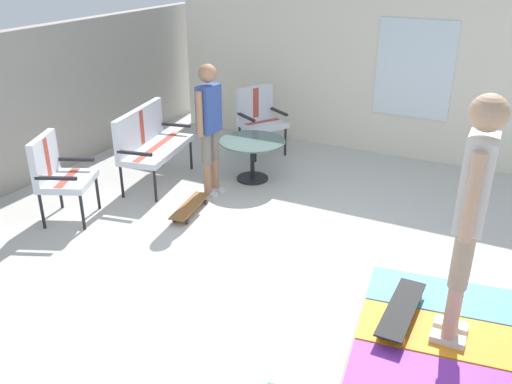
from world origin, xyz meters
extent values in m
cube|color=beige|center=(0.00, 0.00, -0.05)|extent=(12.00, 12.00, 0.10)
cube|color=silver|center=(3.80, 0.50, 1.27)|extent=(0.20, 6.00, 2.54)
cube|color=silver|center=(3.69, -0.40, 1.35)|extent=(0.03, 1.10, 1.40)
cube|color=gray|center=(-0.94, -1.70, 0.21)|extent=(1.69, 1.39, 0.41)
cube|color=purple|center=(-1.45, -1.77, 0.42)|extent=(0.65, 1.20, 0.01)
cube|color=orange|center=(-0.94, -1.70, 0.42)|extent=(0.65, 1.20, 0.01)
cube|color=#4C99D8|center=(-0.43, -1.62, 0.42)|extent=(0.65, 1.20, 0.01)
cylinder|color=#B2B2B7|center=(-1.02, -1.13, 0.39)|extent=(1.47, 0.26, 0.05)
cylinder|color=black|center=(0.66, 2.04, 0.22)|extent=(0.04, 0.04, 0.44)
cylinder|color=black|center=(1.81, 2.25, 0.22)|extent=(0.04, 0.04, 0.44)
cylinder|color=black|center=(0.57, 2.50, 0.22)|extent=(0.04, 0.04, 0.44)
cylinder|color=black|center=(1.72, 2.72, 0.22)|extent=(0.04, 0.04, 0.44)
cube|color=silver|center=(1.19, 2.38, 0.48)|extent=(1.33, 0.77, 0.08)
cube|color=#B74738|center=(1.19, 2.38, 0.52)|extent=(1.21, 0.32, 0.00)
cube|color=silver|center=(1.15, 2.61, 0.77)|extent=(1.24, 0.31, 0.50)
cube|color=#B74738|center=(1.15, 2.61, 0.77)|extent=(0.11, 0.10, 0.46)
cube|color=black|center=(0.60, 2.26, 0.64)|extent=(0.13, 0.47, 0.04)
cube|color=black|center=(1.78, 2.49, 0.64)|extent=(0.13, 0.47, 0.04)
cylinder|color=black|center=(2.49, 1.55, 0.22)|extent=(0.04, 0.04, 0.44)
cylinder|color=black|center=(2.95, 1.27, 0.22)|extent=(0.04, 0.04, 0.44)
cylinder|color=black|center=(2.73, 1.95, 0.22)|extent=(0.04, 0.04, 0.44)
cylinder|color=black|center=(3.19, 1.67, 0.22)|extent=(0.04, 0.04, 0.44)
cube|color=silver|center=(2.84, 1.61, 0.48)|extent=(0.82, 0.79, 0.08)
cube|color=#B74738|center=(2.84, 1.61, 0.52)|extent=(0.55, 0.39, 0.00)
cube|color=silver|center=(2.96, 1.81, 0.77)|extent=(0.57, 0.39, 0.50)
cube|color=#B74738|center=(2.96, 1.81, 0.77)|extent=(0.13, 0.12, 0.46)
cube|color=black|center=(2.59, 1.76, 0.64)|extent=(0.28, 0.42, 0.04)
cube|color=black|center=(3.09, 1.46, 0.64)|extent=(0.28, 0.42, 0.04)
cylinder|color=black|center=(-0.32, 2.33, 0.22)|extent=(0.04, 0.04, 0.44)
cylinder|color=black|center=(0.17, 2.55, 0.22)|extent=(0.04, 0.04, 0.44)
cylinder|color=black|center=(-0.51, 2.76, 0.22)|extent=(0.04, 0.04, 0.44)
cylinder|color=black|center=(-0.01, 2.98, 0.22)|extent=(0.04, 0.04, 0.44)
cube|color=silver|center=(-0.17, 2.65, 0.48)|extent=(0.79, 0.75, 0.08)
cube|color=#B74738|center=(-0.17, 2.65, 0.52)|extent=(0.57, 0.33, 0.00)
cube|color=silver|center=(-0.26, 2.87, 0.77)|extent=(0.60, 0.32, 0.50)
cube|color=#B74738|center=(-0.26, 2.87, 0.77)|extent=(0.13, 0.12, 0.46)
cube|color=black|center=(-0.43, 2.54, 0.64)|extent=(0.23, 0.45, 0.04)
cube|color=black|center=(0.10, 2.77, 0.64)|extent=(0.23, 0.45, 0.04)
cylinder|color=black|center=(1.86, 1.28, 0.28)|extent=(0.06, 0.06, 0.55)
cylinder|color=black|center=(1.86, 1.28, 0.01)|extent=(0.44, 0.44, 0.03)
cylinder|color=#4C6660|center=(1.86, 1.28, 0.56)|extent=(0.90, 0.90, 0.02)
cube|color=silver|center=(1.12, 1.55, 0.03)|extent=(0.12, 0.25, 0.05)
cylinder|color=#9E7051|center=(1.12, 1.55, 0.25)|extent=(0.10, 0.10, 0.40)
cylinder|color=slate|center=(1.12, 1.55, 0.65)|extent=(0.13, 0.13, 0.40)
cube|color=silver|center=(1.29, 1.54, 0.03)|extent=(0.12, 0.25, 0.05)
cylinder|color=#9E7051|center=(1.29, 1.54, 0.25)|extent=(0.10, 0.10, 0.40)
cylinder|color=slate|center=(1.29, 1.54, 0.65)|extent=(0.13, 0.13, 0.40)
cube|color=#334C99|center=(1.21, 1.55, 1.14)|extent=(0.33, 0.20, 0.59)
sphere|color=#9E7051|center=(1.21, 1.55, 1.58)|extent=(0.23, 0.23, 0.23)
cylinder|color=#9E7051|center=(1.01, 1.56, 1.12)|extent=(0.08, 0.08, 0.56)
cylinder|color=#9E7051|center=(1.41, 1.54, 1.12)|extent=(0.08, 0.08, 0.56)
cube|color=silver|center=(-1.01, -1.76, 0.45)|extent=(0.12, 0.24, 0.05)
cylinder|color=tan|center=(-1.01, -1.76, 0.68)|extent=(0.10, 0.10, 0.42)
cylinder|color=tan|center=(-1.01, -1.76, 1.10)|extent=(0.13, 0.13, 0.42)
cube|color=silver|center=(-0.84, -1.76, 0.45)|extent=(0.12, 0.24, 0.05)
cylinder|color=tan|center=(-0.84, -1.76, 0.68)|extent=(0.10, 0.10, 0.42)
cylinder|color=tan|center=(-0.84, -1.76, 1.10)|extent=(0.13, 0.13, 0.42)
cube|color=silver|center=(-0.93, -1.76, 1.62)|extent=(0.32, 0.19, 0.62)
sphere|color=tan|center=(-0.93, -1.76, 2.08)|extent=(0.24, 0.24, 0.24)
cylinder|color=tan|center=(-1.13, -1.76, 1.60)|extent=(0.08, 0.08, 0.59)
cylinder|color=tan|center=(-0.73, -1.75, 1.60)|extent=(0.08, 0.08, 0.59)
cube|color=brown|center=(0.59, 1.48, 0.09)|extent=(0.82, 0.33, 0.02)
cylinder|color=#333333|center=(0.88, 1.44, 0.03)|extent=(0.06, 0.04, 0.06)
cylinder|color=#333333|center=(0.85, 1.60, 0.03)|extent=(0.06, 0.04, 0.06)
cylinder|color=#333333|center=(0.33, 1.35, 0.03)|extent=(0.06, 0.04, 0.06)
cylinder|color=#333333|center=(0.30, 1.51, 0.03)|extent=(0.06, 0.04, 0.06)
cube|color=black|center=(-0.90, -1.40, 0.52)|extent=(0.80, 0.20, 0.01)
cylinder|color=gold|center=(-0.62, -1.48, 0.45)|extent=(0.06, 0.03, 0.06)
cylinder|color=gold|center=(-0.62, -1.32, 0.45)|extent=(0.06, 0.03, 0.06)
cylinder|color=gold|center=(-1.18, -1.48, 0.45)|extent=(0.06, 0.03, 0.06)
cylinder|color=gold|center=(-1.18, -1.32, 0.45)|extent=(0.06, 0.03, 0.06)
camera|label=1|loc=(-4.38, -1.96, 3.00)|focal=38.45mm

